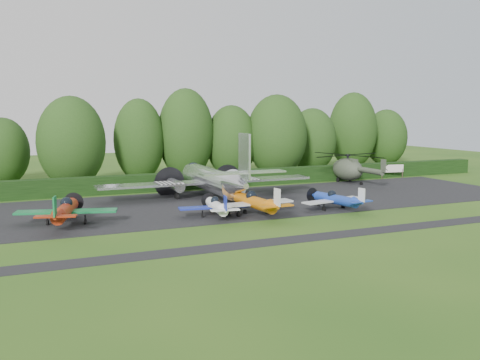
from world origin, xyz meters
name	(u,v)px	position (x,y,z in m)	size (l,w,h in m)	color
ground	(252,224)	(0.00, 0.00, 0.00)	(160.00, 160.00, 0.00)	#265016
apron	(209,205)	(0.00, 10.00, 0.00)	(70.00, 18.00, 0.01)	black
taxiway_verge	(287,240)	(0.00, -6.00, 0.00)	(70.00, 2.00, 0.00)	black
hedgerow	(177,190)	(0.00, 21.00, 0.00)	(90.00, 1.60, 2.00)	black
transport_plane	(213,180)	(1.39, 12.76, 2.09)	(23.42, 17.96, 7.50)	white
light_plane_red	(65,210)	(-14.03, 5.48, 1.28)	(8.01, 8.42, 3.08)	maroon
light_plane_white	(216,206)	(-1.67, 3.68, 1.03)	(6.42, 6.75, 2.47)	white
light_plane_orange	(255,202)	(1.66, 2.99, 1.25)	(7.84, 8.24, 3.01)	#C0660B
light_plane_blue	(336,199)	(9.78, 2.49, 1.05)	(6.56, 6.89, 2.52)	#19389B
helicopter	(348,167)	(22.18, 18.36, 1.97)	(11.37, 13.32, 3.66)	#353D2F
sign_board	(392,169)	(30.35, 19.52, 1.26)	(3.32, 0.12, 1.87)	#3F3326
tree_0	(312,140)	(24.00, 30.30, 4.80)	(7.22, 7.22, 9.63)	black
tree_1	(386,137)	(40.80, 34.15, 4.72)	(7.14, 7.14, 9.46)	black
tree_2	(71,142)	(-10.97, 27.72, 5.50)	(8.08, 8.08, 11.02)	black
tree_3	(353,130)	(33.30, 33.12, 6.08)	(7.76, 7.76, 12.17)	black
tree_4	(3,152)	(-18.51, 33.16, 4.20)	(6.23, 6.23, 8.42)	black
tree_5	(139,140)	(-2.20, 30.36, 5.40)	(6.58, 6.58, 10.84)	black
tree_7	(231,142)	(10.39, 29.18, 4.99)	(7.07, 7.07, 10.00)	black
tree_8	(186,134)	(4.07, 29.93, 6.10)	(7.49, 7.49, 12.23)	black
tree_9	(277,136)	(16.38, 27.20, 5.73)	(8.41, 8.41, 11.48)	black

